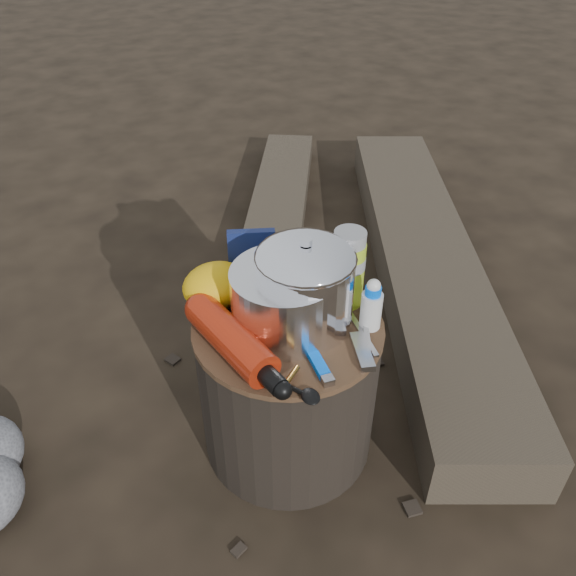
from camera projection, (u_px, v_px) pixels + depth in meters
name	position (u px, v px, depth m)	size (l,w,h in m)	color
ground	(288.00, 438.00, 1.48)	(60.00, 60.00, 0.00)	black
stump	(288.00, 386.00, 1.36)	(0.41, 0.41, 0.38)	black
log_main	(423.00, 259.00, 1.99)	(0.30, 1.77, 0.15)	#362E24
log_small	(280.00, 201.00, 2.37)	(0.21, 1.15, 0.10)	#362E24
foil_windscreen	(285.00, 299.00, 1.21)	(0.23, 0.23, 0.14)	white
camping_pot	(305.00, 285.00, 1.19)	(0.20, 0.20, 0.20)	white
fuel_bottle	(232.00, 339.00, 1.16)	(0.07, 0.31, 0.07)	#A6240E
thermos	(348.00, 269.00, 1.26)	(0.07, 0.07, 0.18)	#99B91F
travel_mug	(302.00, 259.00, 1.35)	(0.07, 0.07, 0.11)	black
stuff_sack	(216.00, 286.00, 1.28)	(0.15, 0.12, 0.10)	#E1A60A
food_pouch	(252.00, 258.00, 1.33)	(0.11, 0.02, 0.14)	#101B4F
lighter	(319.00, 365.00, 1.14)	(0.02, 0.09, 0.02)	#005DF7
multitool	(362.00, 351.00, 1.17)	(0.03, 0.10, 0.01)	#A7A7AC
pot_grabber	(362.00, 332.00, 1.22)	(0.04, 0.15, 0.01)	#A7A7AC
spork	(281.00, 383.00, 1.11)	(0.03, 0.14, 0.01)	black
squeeze_bottle	(371.00, 306.00, 1.21)	(0.05, 0.05, 0.11)	silver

